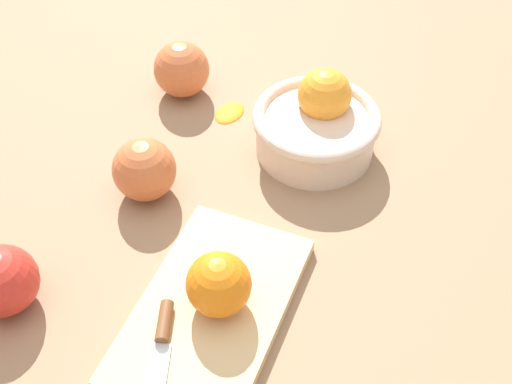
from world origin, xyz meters
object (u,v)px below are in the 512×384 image
cutting_board (212,310)px  bowl (317,124)px  apple_front_left (182,69)px  knife (160,352)px  apple_front_left_2 (144,170)px  orange_on_board (219,284)px  apple_front_right (2,281)px

cutting_board → bowl: bearing=171.5°
cutting_board → apple_front_left: size_ratio=3.09×
knife → apple_front_left: 0.44m
cutting_board → apple_front_left_2: bearing=-136.5°
orange_on_board → apple_front_right: size_ratio=0.88×
apple_front_left → apple_front_right: apple_front_left is taller
orange_on_board → knife: size_ratio=0.44×
bowl → cutting_board: (0.29, -0.04, -0.03)m
cutting_board → apple_front_right: apple_front_right is taller
cutting_board → apple_front_left: bearing=-153.9°
bowl → knife: bearing=-11.3°
knife → apple_front_left_2: apple_front_left_2 is taller
orange_on_board → apple_front_left_2: (-0.14, -0.14, -0.01)m
apple_front_left → apple_front_right: 0.40m
knife → apple_front_right: size_ratio=2.02×
apple_front_right → orange_on_board: bearing=104.0°
orange_on_board → apple_front_left: orange_on_board is taller
bowl → knife: size_ratio=1.07×
orange_on_board → cutting_board: bearing=-56.4°
knife → apple_front_right: 0.18m
cutting_board → knife: bearing=-22.3°
knife → apple_front_left: apple_front_left is taller
apple_front_left_2 → knife: bearing=27.1°
orange_on_board → apple_front_right: bearing=-76.0°
knife → apple_front_left_2: 0.24m
bowl → apple_front_left: bowl is taller
cutting_board → apple_front_left_2: apple_front_left_2 is taller
cutting_board → knife: (0.07, -0.03, 0.01)m
orange_on_board → knife: 0.09m
orange_on_board → apple_front_left_2: bearing=-133.8°
bowl → apple_front_left: size_ratio=2.08×
cutting_board → orange_on_board: orange_on_board is taller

